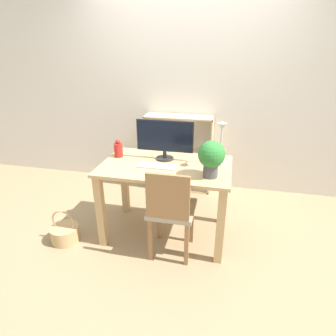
# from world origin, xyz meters

# --- Properties ---
(ground_plane) EXTENTS (10.00, 10.00, 0.00)m
(ground_plane) POSITION_xyz_m (0.00, 0.00, 0.00)
(ground_plane) COLOR #997F5B
(wall_back) EXTENTS (8.00, 0.05, 2.60)m
(wall_back) POSITION_xyz_m (0.00, 1.22, 1.30)
(wall_back) COLOR silver
(wall_back) RESTS_ON ground_plane
(desk) EXTENTS (1.21, 0.74, 0.76)m
(desk) POSITION_xyz_m (0.00, 0.00, 0.62)
(desk) COLOR tan
(desk) RESTS_ON ground_plane
(monitor) EXTENTS (0.55, 0.17, 0.39)m
(monitor) POSITION_xyz_m (-0.04, 0.14, 0.98)
(monitor) COLOR #232326
(monitor) RESTS_ON desk
(keyboard) EXTENTS (0.34, 0.13, 0.02)m
(keyboard) POSITION_xyz_m (-0.07, -0.07, 0.77)
(keyboard) COLOR silver
(keyboard) RESTS_ON desk
(vase) EXTENTS (0.09, 0.09, 0.18)m
(vase) POSITION_xyz_m (-0.51, 0.11, 0.84)
(vase) COLOR #B2231E
(vase) RESTS_ON desk
(desk_lamp) EXTENTS (0.10, 0.19, 0.42)m
(desk_lamp) POSITION_xyz_m (0.49, 0.06, 1.02)
(desk_lamp) COLOR #B7B7BC
(desk_lamp) RESTS_ON desk
(potted_plant) EXTENTS (0.23, 0.23, 0.32)m
(potted_plant) POSITION_xyz_m (0.43, -0.17, 0.95)
(potted_plant) COLOR #4C4C51
(potted_plant) RESTS_ON desk
(chair) EXTENTS (0.40, 0.40, 0.87)m
(chair) POSITION_xyz_m (0.12, -0.32, 0.48)
(chair) COLOR #9E937F
(chair) RESTS_ON ground_plane
(bookshelf) EXTENTS (0.86, 0.28, 0.99)m
(bookshelf) POSITION_xyz_m (-0.23, 1.05, 0.44)
(bookshelf) COLOR #D8BC8C
(bookshelf) RESTS_ON ground_plane
(basket) EXTENTS (0.28, 0.28, 0.34)m
(basket) POSITION_xyz_m (-0.95, -0.35, 0.09)
(basket) COLOR tan
(basket) RESTS_ON ground_plane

